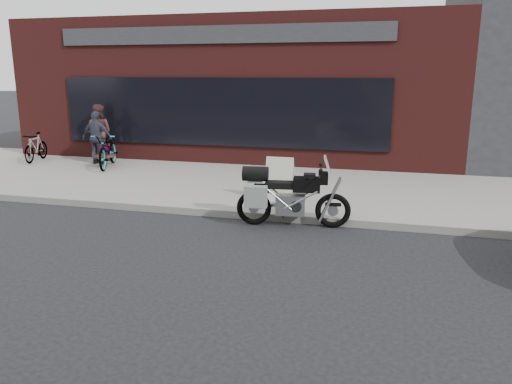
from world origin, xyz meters
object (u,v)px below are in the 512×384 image
cafe_patron_left (99,132)px  cafe_patron_right (97,138)px  motorcycle (286,196)px  bicycle_front (108,150)px  cafe_table (105,156)px  bicycle_rear (36,147)px  sandwich_sign (280,179)px

cafe_patron_left → cafe_patron_right: size_ratio=1.10×
motorcycle → bicycle_front: bearing=140.4°
bicycle_front → cafe_table: (-0.09, -0.04, -0.17)m
cafe_table → bicycle_rear: bearing=172.2°
cafe_table → cafe_patron_right: cafe_patron_right is taller
bicycle_front → sandwich_sign: bicycle_front is taller
bicycle_front → cafe_patron_left: (-0.90, 1.00, 0.38)m
bicycle_rear → cafe_table: 2.63m
sandwich_sign → cafe_patron_left: 7.39m
bicycle_front → cafe_patron_right: size_ratio=1.18×
cafe_patron_left → sandwich_sign: bearing=141.3°
bicycle_front → cafe_table: bicycle_front is taller
cafe_table → cafe_patron_right: bearing=137.3°
cafe_patron_right → cafe_patron_left: bearing=-65.1°
motorcycle → cafe_patron_right: (-6.61, 4.24, 0.35)m
motorcycle → sandwich_sign: 1.41m
motorcycle → sandwich_sign: (-0.40, 1.35, 0.03)m
bicycle_rear → cafe_patron_right: cafe_patron_right is taller
bicycle_rear → cafe_patron_right: bearing=-9.2°
motorcycle → bicycle_rear: bearing=147.4°
motorcycle → cafe_patron_left: size_ratio=1.24×
bicycle_rear → sandwich_sign: 8.77m
bicycle_rear → cafe_patron_right: 2.14m
cafe_patron_left → bicycle_rear: bearing=9.9°
bicycle_front → cafe_table: 0.20m
motorcycle → cafe_table: 7.19m
bicycle_front → cafe_table: size_ratio=3.06×
bicycle_front → sandwich_sign: size_ratio=2.00×
sandwich_sign → cafe_patron_right: size_ratio=0.59×
motorcycle → bicycle_front: (-6.02, 3.82, 0.05)m
motorcycle → sandwich_sign: bearing=99.3°
bicycle_rear → cafe_patron_left: bearing=8.5°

